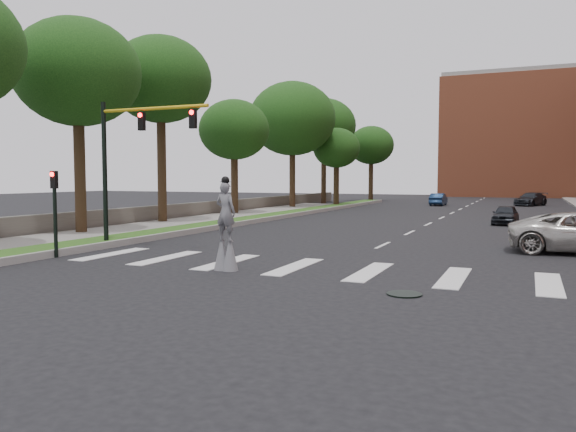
{
  "coord_description": "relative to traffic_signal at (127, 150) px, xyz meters",
  "views": [
    {
      "loc": [
        5.86,
        -16.14,
        3.01
      ],
      "look_at": [
        -1.53,
        1.01,
        1.7
      ],
      "focal_mm": 35.0,
      "sensor_mm": 36.0,
      "label": 1
    }
  ],
  "objects": [
    {
      "name": "stone_wall",
      "position": [
        -7.22,
        19.0,
        -3.6
      ],
      "size": [
        0.5,
        56.0,
        1.1
      ],
      "primitive_type": "cube",
      "color": "#58534B",
      "rests_on": "ground"
    },
    {
      "name": "tree_2",
      "position": [
        -5.88,
        10.52,
        4.91
      ],
      "size": [
        6.4,
        6.4,
        11.84
      ],
      "color": "#2F2013",
      "rests_on": "ground"
    },
    {
      "name": "car_mid",
      "position": [
        6.86,
        41.26,
        -3.51
      ],
      "size": [
        1.4,
        3.88,
        1.27
      ],
      "primitive_type": "imported",
      "rotation": [
        0.0,
        0.0,
        3.13
      ],
      "color": "#152A4B",
      "rests_on": "ground"
    },
    {
      "name": "manhole",
      "position": [
        12.78,
        -5.0,
        -4.13
      ],
      "size": [
        0.9,
        0.9,
        0.04
      ],
      "primitive_type": "cylinder",
      "color": "black",
      "rests_on": "ground"
    },
    {
      "name": "secondary_signal",
      "position": [
        -0.52,
        -3.5,
        -2.2
      ],
      "size": [
        0.25,
        0.21,
        3.23
      ],
      "color": "black",
      "rests_on": "ground"
    },
    {
      "name": "tree_3",
      "position": [
        -5.63,
        19.63,
        2.48
      ],
      "size": [
        5.51,
        5.51,
        9.02
      ],
      "color": "#2F2013",
      "rests_on": "ground"
    },
    {
      "name": "sidewalk_left",
      "position": [
        -4.72,
        7.0,
        -4.06
      ],
      "size": [
        4.0,
        60.0,
        0.18
      ],
      "primitive_type": "cube",
      "color": "gray",
      "rests_on": "ground"
    },
    {
      "name": "tree_6",
      "position": [
        -2.29,
        34.81,
        1.7
      ],
      "size": [
        4.71,
        4.71,
        7.91
      ],
      "color": "#2F2013",
      "rests_on": "ground"
    },
    {
      "name": "tree_7",
      "position": [
        -2.45,
        48.79,
        2.71
      ],
      "size": [
        5.55,
        5.55,
        9.27
      ],
      "color": "#2F2013",
      "rests_on": "ground"
    },
    {
      "name": "grass_median",
      "position": [
        -1.72,
        17.0,
        -4.03
      ],
      "size": [
        2.0,
        60.0,
        0.25
      ],
      "primitive_type": "cube",
      "color": "#254F16",
      "rests_on": "ground"
    },
    {
      "name": "stilt_performer",
      "position": [
        6.72,
        -3.49,
        -2.91
      ],
      "size": [
        0.84,
        0.54,
        3.03
      ],
      "rotation": [
        0.0,
        0.0,
        3.07
      ],
      "color": "#2F2013",
      "rests_on": "ground"
    },
    {
      "name": "traffic_signal",
      "position": [
        0.0,
        0.0,
        0.0
      ],
      "size": [
        5.3,
        0.23,
        6.2
      ],
      "color": "black",
      "rests_on": "ground"
    },
    {
      "name": "ground_plane",
      "position": [
        9.78,
        -3.0,
        -4.15
      ],
      "size": [
        160.0,
        160.0,
        0.0
      ],
      "primitive_type": "plane",
      "color": "black",
      "rests_on": "ground"
    },
    {
      "name": "median_curb",
      "position": [
        -0.67,
        17.0,
        -4.01
      ],
      "size": [
        0.2,
        60.0,
        0.28
      ],
      "primitive_type": "cube",
      "color": "gray",
      "rests_on": "ground"
    },
    {
      "name": "tree_5",
      "position": [
        -5.65,
        40.4,
        4.53
      ],
      "size": [
        7.14,
        7.14,
        11.75
      ],
      "color": "#2F2013",
      "rests_on": "ground"
    },
    {
      "name": "tree_4",
      "position": [
        -5.18,
        30.23,
        4.33
      ],
      "size": [
        8.2,
        8.2,
        11.99
      ],
      "color": "#2F2013",
      "rests_on": "ground"
    },
    {
      "name": "car_far",
      "position": [
        15.78,
        44.39,
        -3.47
      ],
      "size": [
        3.66,
        5.09,
        1.37
      ],
      "primitive_type": "imported",
      "rotation": [
        0.0,
        0.0,
        -0.42
      ],
      "color": "black",
      "rests_on": "ground"
    },
    {
      "name": "tree_1",
      "position": [
        -5.53,
        3.07,
        4.08
      ],
      "size": [
        6.38,
        6.38,
        10.99
      ],
      "color": "#2F2013",
      "rests_on": "ground"
    },
    {
      "name": "car_near",
      "position": [
        14.29,
        18.87,
        -3.54
      ],
      "size": [
        1.65,
        3.68,
        1.23
      ],
      "primitive_type": "imported",
      "rotation": [
        0.0,
        0.0,
        -0.05
      ],
      "color": "black",
      "rests_on": "ground"
    },
    {
      "name": "building_backdrop",
      "position": [
        15.78,
        75.0,
        4.85
      ],
      "size": [
        26.0,
        14.0,
        18.0
      ],
      "primitive_type": "cube",
      "color": "#C8643E",
      "rests_on": "ground"
    }
  ]
}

